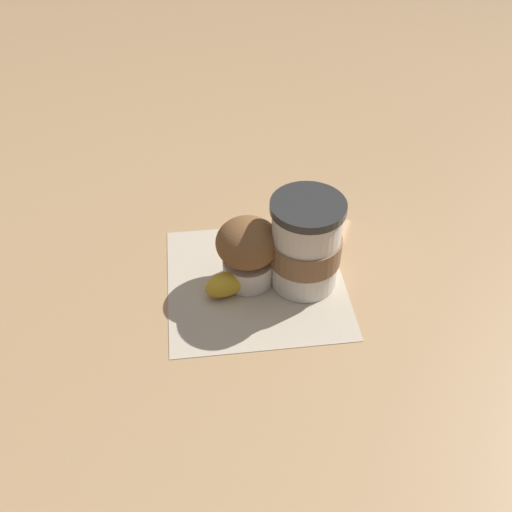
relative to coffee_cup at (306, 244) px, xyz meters
The scene contains 6 objects.
ground_plane 0.08m from the coffee_cup, 18.70° to the right, with size 3.00×3.00×0.00m, color tan.
paper_napkin 0.08m from the coffee_cup, 18.70° to the right, with size 0.22×0.22×0.00m, color beige.
coffee_cup is the anchor object (origin of this frame).
muffin 0.07m from the coffee_cup, 22.64° to the right, with size 0.08×0.08×0.09m.
banana 0.08m from the coffee_cup, 34.17° to the right, with size 0.13×0.10×0.03m.
sugar_packet 0.12m from the coffee_cup, 138.64° to the right, with size 0.05×0.03×0.01m, color #E0B27F.
Camera 1 is at (0.20, 0.49, 0.52)m, focal length 42.00 mm.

